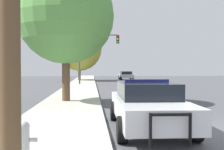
{
  "coord_description": "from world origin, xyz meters",
  "views": [
    {
      "loc": [
        -4.04,
        -7.63,
        1.85
      ],
      "look_at": [
        -1.98,
        20.63,
        1.12
      ],
      "focal_mm": 45.0,
      "sensor_mm": 36.0,
      "label": 1
    }
  ],
  "objects": [
    {
      "name": "fire_hydrant",
      "position": [
        -5.33,
        -2.21,
        0.51
      ],
      "size": [
        0.5,
        0.22,
        0.71
      ],
      "color": "#B7BCC1",
      "rests_on": "sidewalk_left"
    },
    {
      "name": "traffic_light",
      "position": [
        -3.64,
        22.3,
        3.95
      ],
      "size": [
        4.31,
        0.35,
        5.38
      ],
      "color": "#424247",
      "rests_on": "sidewalk_left"
    },
    {
      "name": "tree_sidewalk_far",
      "position": [
        -5.78,
        32.69,
        4.61
      ],
      "size": [
        6.39,
        6.39,
        7.68
      ],
      "color": "brown",
      "rests_on": "sidewalk_left"
    },
    {
      "name": "sidewalk_left",
      "position": [
        -5.1,
        0.0,
        0.07
      ],
      "size": [
        3.0,
        110.0,
        0.13
      ],
      "color": "#BCB7AD",
      "rests_on": "ground_plane"
    },
    {
      "name": "tree_sidewalk_near",
      "position": [
        -5.38,
        7.14,
        4.56
      ],
      "size": [
        5.04,
        5.04,
        6.96
      ],
      "color": "brown",
      "rests_on": "sidewalk_left"
    },
    {
      "name": "police_car",
      "position": [
        -2.36,
        0.71,
        0.75
      ],
      "size": [
        2.14,
        5.0,
        1.5
      ],
      "rotation": [
        0.0,
        0.0,
        3.13
      ],
      "color": "white",
      "rests_on": "ground_plane"
    },
    {
      "name": "car_background_distant",
      "position": [
        1.23,
        35.19,
        0.71
      ],
      "size": [
        2.04,
        4.56,
        1.31
      ],
      "rotation": [
        0.0,
        0.0,
        -0.0
      ],
      "color": "#B7B7BC",
      "rests_on": "ground_plane"
    }
  ]
}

